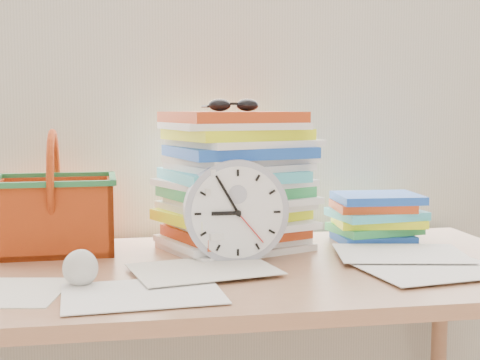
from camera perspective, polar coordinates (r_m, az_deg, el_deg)
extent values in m
cube|color=silver|center=(1.84, -3.02, 14.28)|extent=(4.00, 0.04, 2.70)
cube|color=beige|center=(1.81, -2.94, 12.80)|extent=(2.40, 0.01, 2.50)
cube|color=#9F6C4A|center=(1.46, -0.99, -7.89)|extent=(1.40, 0.70, 0.03)
cylinder|color=#A7A9B9|center=(1.47, -0.36, -2.66)|extent=(0.23, 0.05, 0.23)
sphere|color=silver|center=(1.33, -13.48, -7.28)|extent=(0.07, 0.07, 0.07)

